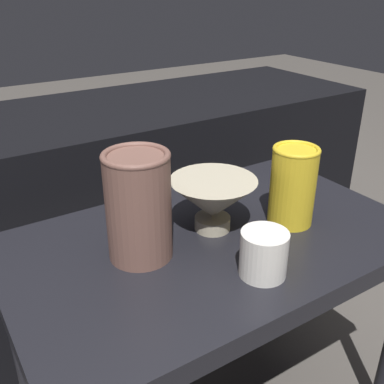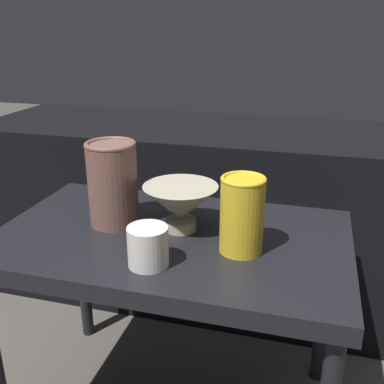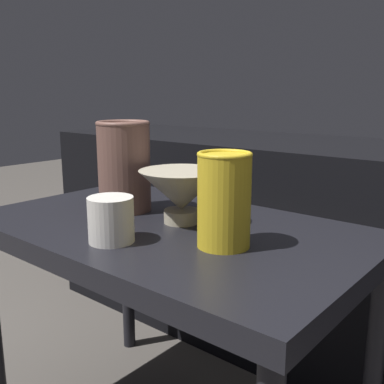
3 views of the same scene
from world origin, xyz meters
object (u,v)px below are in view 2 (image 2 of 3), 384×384
at_px(bowl, 181,204).
at_px(cup, 147,246).
at_px(vase_colorful_right, 242,214).
at_px(vase_textured_left, 113,183).

distance_m(bowl, cup, 0.17).
distance_m(bowl, vase_colorful_right, 0.17).
xyz_separation_m(vase_textured_left, cup, (0.15, -0.17, -0.06)).
bearing_deg(vase_colorful_right, vase_textured_left, 169.78).
xyz_separation_m(vase_colorful_right, cup, (-0.17, -0.11, -0.04)).
distance_m(vase_colorful_right, cup, 0.21).
relative_size(bowl, vase_textured_left, 0.86).
bearing_deg(cup, bowl, 83.98).
bearing_deg(vase_textured_left, vase_colorful_right, -10.22).
height_order(bowl, vase_textured_left, vase_textured_left).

